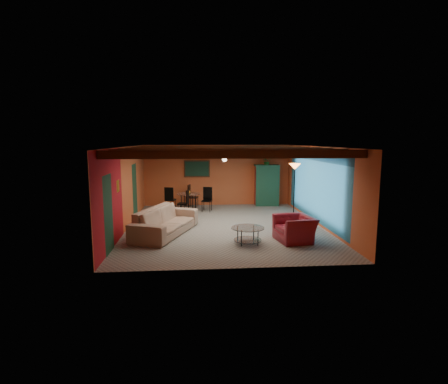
{
  "coord_description": "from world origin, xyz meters",
  "views": [
    {
      "loc": [
        -0.97,
        -11.64,
        2.92
      ],
      "look_at": [
        0.0,
        0.2,
        1.15
      ],
      "focal_mm": 28.07,
      "sensor_mm": 36.0,
      "label": 1
    }
  ],
  "objects": [
    {
      "name": "armoire",
      "position": [
        2.2,
        3.7,
        0.88
      ],
      "size": [
        1.02,
        0.53,
        1.77
      ],
      "primitive_type": "cube",
      "rotation": [
        0.0,
        0.0,
        -0.03
      ],
      "color": "maroon",
      "rests_on": "ground"
    },
    {
      "name": "coffee_table",
      "position": [
        0.49,
        -2.09,
        0.24
      ],
      "size": [
        1.03,
        1.03,
        0.48
      ],
      "primitive_type": null,
      "rotation": [
        0.0,
        0.0,
        0.09
      ],
      "color": "white",
      "rests_on": "ground"
    },
    {
      "name": "vase",
      "position": [
        -1.27,
        2.76,
        1.09
      ],
      "size": [
        0.18,
        0.18,
        0.18
      ],
      "primitive_type": "imported",
      "rotation": [
        0.0,
        0.0,
        -0.05
      ],
      "color": "orange",
      "rests_on": "dining_table"
    },
    {
      "name": "room",
      "position": [
        0.0,
        0.11,
        2.36
      ],
      "size": [
        6.52,
        8.01,
        2.71
      ],
      "color": "gray",
      "rests_on": "ground"
    },
    {
      "name": "sofa",
      "position": [
        -1.92,
        -0.86,
        0.41
      ],
      "size": [
        2.04,
        3.04,
        0.83
      ],
      "primitive_type": "imported",
      "rotation": [
        0.0,
        0.0,
        1.21
      ],
      "color": "#997862",
      "rests_on": "ground"
    },
    {
      "name": "ceiling_fan",
      "position": [
        0.0,
        0.0,
        2.36
      ],
      "size": [
        1.5,
        1.5,
        0.44
      ],
      "primitive_type": null,
      "color": "#472614",
      "rests_on": "ceiling"
    },
    {
      "name": "dining_table",
      "position": [
        -1.27,
        2.76,
        0.5
      ],
      "size": [
        2.34,
        2.34,
        1.0
      ],
      "primitive_type": null,
      "rotation": [
        0.0,
        0.0,
        -0.25
      ],
      "color": "white",
      "rests_on": "ground"
    },
    {
      "name": "painting",
      "position": [
        -0.9,
        3.96,
        1.65
      ],
      "size": [
        1.05,
        0.03,
        0.65
      ],
      "primitive_type": "cube",
      "color": "black",
      "rests_on": "wall_back"
    },
    {
      "name": "armchair",
      "position": [
        1.89,
        -1.94,
        0.37
      ],
      "size": [
        1.16,
        1.27,
        0.73
      ],
      "primitive_type": "imported",
      "rotation": [
        0.0,
        0.0,
        -1.4
      ],
      "color": "maroon",
      "rests_on": "ground"
    },
    {
      "name": "floor_lamp",
      "position": [
        2.65,
        0.86,
        1.04
      ],
      "size": [
        0.48,
        0.48,
        2.08
      ],
      "primitive_type": null,
      "rotation": [
        0.0,
        0.0,
        -0.14
      ],
      "color": "black",
      "rests_on": "ground"
    },
    {
      "name": "potted_plant",
      "position": [
        2.2,
        3.7,
        1.99
      ],
      "size": [
        0.46,
        0.41,
        0.44
      ],
      "primitive_type": "imported",
      "rotation": [
        0.0,
        0.0,
        0.21
      ],
      "color": "#26661E",
      "rests_on": "armoire"
    }
  ]
}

